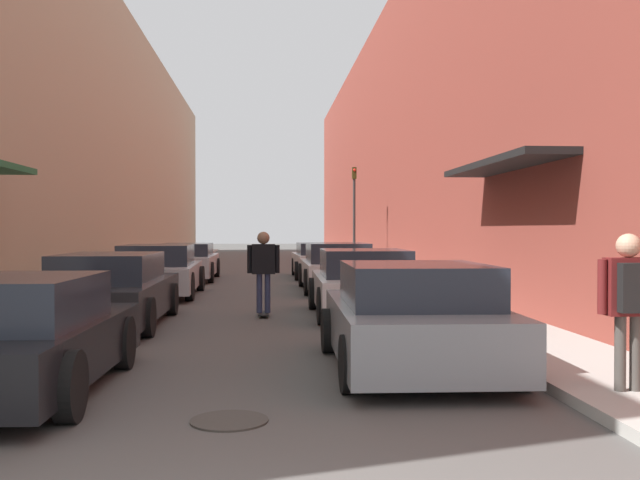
{
  "coord_description": "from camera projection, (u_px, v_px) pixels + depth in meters",
  "views": [
    {
      "loc": [
        0.43,
        -3.19,
        1.72
      ],
      "look_at": [
        1.5,
        10.77,
        1.51
      ],
      "focal_mm": 40.0,
      "sensor_mm": 36.0,
      "label": 1
    }
  ],
  "objects": [
    {
      "name": "parked_car_right_2",
      "position": [
        337.0,
        268.0,
        19.83
      ],
      "size": [
        1.97,
        4.7,
        1.34
      ],
      "color": "silver",
      "rests_on": "ground"
    },
    {
      "name": "manhole_cover",
      "position": [
        229.0,
        421.0,
        6.36
      ],
      "size": [
        0.7,
        0.7,
        0.02
      ],
      "color": "#332D28",
      "rests_on": "ground"
    },
    {
      "name": "building_row_right",
      "position": [
        422.0,
        146.0,
        30.78
      ],
      "size": [
        4.9,
        54.45,
        10.62
      ],
      "color": "brown",
      "rests_on": "ground"
    },
    {
      "name": "pedestrian",
      "position": [
        630.0,
        293.0,
        7.0
      ],
      "size": [
        0.62,
        0.34,
        1.56
      ],
      "color": "#47423D",
      "rests_on": "curb_strip_right"
    },
    {
      "name": "parked_car_right_3",
      "position": [
        320.0,
        261.0,
        25.26
      ],
      "size": [
        1.91,
        4.36,
        1.24
      ],
      "color": "silver",
      "rests_on": "ground"
    },
    {
      "name": "parked_car_right_1",
      "position": [
        363.0,
        284.0,
        14.06
      ],
      "size": [
        1.98,
        4.08,
        1.32
      ],
      "color": "silver",
      "rests_on": "ground"
    },
    {
      "name": "parked_car_left_0",
      "position": [
        7.0,
        337.0,
        7.4
      ],
      "size": [
        2.08,
        3.97,
        1.24
      ],
      "color": "black",
      "rests_on": "ground"
    },
    {
      "name": "parked_car_left_3",
      "position": [
        187.0,
        262.0,
        24.07
      ],
      "size": [
        1.99,
        4.65,
        1.24
      ],
      "color": "#B7B7BC",
      "rests_on": "ground"
    },
    {
      "name": "traffic_light",
      "position": [
        354.0,
        208.0,
        27.3
      ],
      "size": [
        0.16,
        0.22,
        3.98
      ],
      "color": "#2D2D2D",
      "rests_on": "curb_strip_right"
    },
    {
      "name": "ground",
      "position": [
        253.0,
        278.0,
        24.89
      ],
      "size": [
        119.8,
        119.8,
        0.0
      ],
      "primitive_type": "plane",
      "color": "#4C4947"
    },
    {
      "name": "curb_strip_left",
      "position": [
        154.0,
        269.0,
        29.99
      ],
      "size": [
        1.8,
        54.45,
        0.12
      ],
      "color": "#A3A099",
      "rests_on": "ground"
    },
    {
      "name": "parked_car_left_2",
      "position": [
        158.0,
        271.0,
        18.28
      ],
      "size": [
        2.07,
        4.63,
        1.32
      ],
      "color": "#B7B7BC",
      "rests_on": "ground"
    },
    {
      "name": "building_row_left",
      "position": [
        83.0,
        142.0,
        29.69
      ],
      "size": [
        4.9,
        54.45,
        10.75
      ],
      "color": "tan",
      "rests_on": "ground"
    },
    {
      "name": "parked_car_right_0",
      "position": [
        413.0,
        319.0,
        8.68
      ],
      "size": [
        2.02,
        4.01,
        1.3
      ],
      "color": "gray",
      "rests_on": "ground"
    },
    {
      "name": "skateboarder",
      "position": [
        263.0,
        264.0,
        13.99
      ],
      "size": [
        0.64,
        0.78,
        1.67
      ],
      "color": "black",
      "rests_on": "ground"
    },
    {
      "name": "parked_car_left_1",
      "position": [
        112.0,
        291.0,
        12.63
      ],
      "size": [
        1.91,
        4.78,
        1.29
      ],
      "color": "#232326",
      "rests_on": "ground"
    },
    {
      "name": "curb_strip_right",
      "position": [
        355.0,
        268.0,
        30.64
      ],
      "size": [
        1.8,
        54.45,
        0.12
      ],
      "color": "#A3A099",
      "rests_on": "ground"
    }
  ]
}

